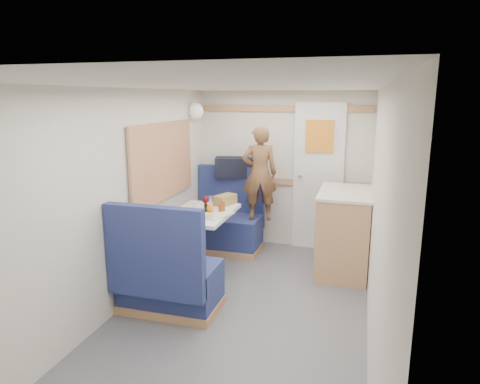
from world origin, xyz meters
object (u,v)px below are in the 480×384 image
(bench_far, at_px, (227,226))
(dome_light, at_px, (195,111))
(bench_near, at_px, (167,281))
(beer_glass, at_px, (222,208))
(wine_glass, at_px, (205,200))
(salt_grinder, at_px, (195,206))
(orange_fruit, at_px, (210,208))
(tumbler_mid, at_px, (209,201))
(bread_loaf, at_px, (225,200))
(galley_counter, at_px, (343,231))
(person, at_px, (260,173))
(duffel_bag, at_px, (236,167))
(pepper_grinder, at_px, (206,208))
(tray, at_px, (215,215))
(tumbler_left, at_px, (174,214))
(dinette_table, at_px, (202,226))
(cheese_block, at_px, (208,215))

(bench_far, bearing_deg, dome_light, -177.88)
(bench_far, bearing_deg, bench_near, -90.00)
(dome_light, distance_m, beer_glass, 1.41)
(bench_far, bearing_deg, wine_glass, -87.22)
(salt_grinder, bearing_deg, orange_fruit, -21.76)
(dome_light, bearing_deg, tumbler_mid, -57.16)
(salt_grinder, xyz_separation_m, bread_loaf, (0.24, 0.33, 0.01))
(wine_glass, bearing_deg, galley_counter, 20.37)
(bread_loaf, bearing_deg, orange_fruit, -94.25)
(galley_counter, relative_size, tumbler_mid, 7.93)
(dome_light, height_order, person, dome_light)
(bench_near, bearing_deg, salt_grinder, 95.79)
(duffel_bag, height_order, pepper_grinder, duffel_bag)
(tray, height_order, orange_fruit, orange_fruit)
(dome_light, xyz_separation_m, bread_loaf, (0.54, -0.48, -0.97))
(tumbler_left, height_order, pepper_grinder, tumbler_left)
(duffel_bag, bearing_deg, salt_grinder, -111.95)
(tumbler_mid, relative_size, bread_loaf, 0.44)
(galley_counter, bearing_deg, person, 166.36)
(galley_counter, distance_m, tumbler_mid, 1.54)
(bench_near, bearing_deg, dinette_table, 90.00)
(beer_glass, bearing_deg, bench_near, -103.85)
(bench_far, height_order, pepper_grinder, bench_far)
(bench_far, height_order, salt_grinder, bench_far)
(beer_glass, xyz_separation_m, bread_loaf, (-0.07, 0.34, 0.00))
(tumbler_left, height_order, bread_loaf, tumbler_left)
(dinette_table, bearing_deg, duffel_bag, 87.22)
(bench_near, height_order, galley_counter, bench_near)
(dome_light, xyz_separation_m, cheese_block, (0.55, -1.08, -0.99))
(bench_far, distance_m, tumbler_mid, 0.77)
(tumbler_left, bearing_deg, orange_fruit, 47.03)
(galley_counter, xyz_separation_m, cheese_block, (-1.31, -0.78, 0.29))
(dome_light, height_order, cheese_block, dome_light)
(tumbler_mid, bearing_deg, beer_glass, -44.87)
(bench_near, height_order, beer_glass, bench_near)
(dome_light, distance_m, salt_grinder, 1.30)
(tray, height_order, wine_glass, wine_glass)
(tray, xyz_separation_m, pepper_grinder, (-0.14, 0.10, 0.04))
(person, height_order, wine_glass, person)
(orange_fruit, distance_m, salt_grinder, 0.22)
(bread_loaf, bearing_deg, tumbler_mid, -143.00)
(bench_near, bearing_deg, tray, 76.05)
(tray, bearing_deg, salt_grinder, 152.89)
(beer_glass, bearing_deg, wine_glass, -176.63)
(pepper_grinder, height_order, bread_loaf, bread_loaf)
(bread_loaf, bearing_deg, duffel_bag, 97.00)
(orange_fruit, distance_m, pepper_grinder, 0.07)
(beer_glass, bearing_deg, galley_counter, 22.61)
(person, height_order, duffel_bag, person)
(bread_loaf, bearing_deg, cheese_block, -88.77)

